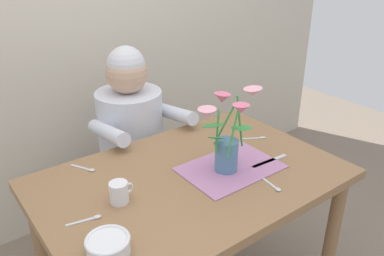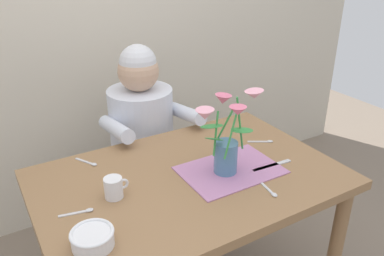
# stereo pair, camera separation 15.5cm
# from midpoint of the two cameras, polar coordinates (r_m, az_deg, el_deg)

# --- Properties ---
(wood_panel_backdrop) EXTENTS (4.00, 0.10, 2.50)m
(wood_panel_backdrop) POSITION_cam_midpoint_polar(r_m,az_deg,el_deg) (2.31, -18.62, 15.74)
(wood_panel_backdrop) COLOR beige
(wood_panel_backdrop) RESTS_ON ground_plane
(dining_table) EXTENTS (1.20, 0.80, 0.74)m
(dining_table) POSITION_cam_midpoint_polar(r_m,az_deg,el_deg) (1.64, -2.85, -9.82)
(dining_table) COLOR olive
(dining_table) RESTS_ON ground_plane
(seated_person) EXTENTS (0.45, 0.47, 1.14)m
(seated_person) POSITION_cam_midpoint_polar(r_m,az_deg,el_deg) (2.17, -10.64, -3.31)
(seated_person) COLOR #4C4C56
(seated_person) RESTS_ON ground_plane
(striped_placemat) EXTENTS (0.40, 0.28, 0.00)m
(striped_placemat) POSITION_cam_midpoint_polar(r_m,az_deg,el_deg) (1.63, 2.89, -5.85)
(striped_placemat) COLOR #B275A3
(striped_placemat) RESTS_ON dining_table
(flower_vase) EXTENTS (0.29, 0.21, 0.34)m
(flower_vase) POSITION_cam_midpoint_polar(r_m,az_deg,el_deg) (1.54, 2.29, -1.35)
(flower_vase) COLOR teal
(flower_vase) RESTS_ON dining_table
(ceramic_bowl) EXTENTS (0.14, 0.14, 0.06)m
(ceramic_bowl) POSITION_cam_midpoint_polar(r_m,az_deg,el_deg) (1.26, -15.71, -16.15)
(ceramic_bowl) COLOR white
(ceramic_bowl) RESTS_ON dining_table
(dinner_knife) EXTENTS (0.19, 0.03, 0.00)m
(dinner_knife) POSITION_cam_midpoint_polar(r_m,az_deg,el_deg) (1.69, 8.62, -4.85)
(dinner_knife) COLOR silver
(dinner_knife) RESTS_ON dining_table
(tea_cup) EXTENTS (0.09, 0.07, 0.08)m
(tea_cup) POSITION_cam_midpoint_polar(r_m,az_deg,el_deg) (1.45, -13.56, -9.16)
(tea_cup) COLOR silver
(tea_cup) RESTS_ON dining_table
(spoon_0) EXTENTS (0.07, 0.11, 0.01)m
(spoon_0) POSITION_cam_midpoint_polar(r_m,az_deg,el_deg) (1.70, -17.63, -5.73)
(spoon_0) COLOR silver
(spoon_0) RESTS_ON dining_table
(spoon_1) EXTENTS (0.12, 0.04, 0.01)m
(spoon_1) POSITION_cam_midpoint_polar(r_m,az_deg,el_deg) (1.42, -17.80, -12.57)
(spoon_1) COLOR silver
(spoon_1) RESTS_ON dining_table
(spoon_2) EXTENTS (0.03, 0.12, 0.01)m
(spoon_2) POSITION_cam_midpoint_polar(r_m,az_deg,el_deg) (1.53, 8.89, -8.42)
(spoon_2) COLOR silver
(spoon_2) RESTS_ON dining_table
(spoon_3) EXTENTS (0.11, 0.07, 0.01)m
(spoon_3) POSITION_cam_midpoint_polar(r_m,az_deg,el_deg) (1.88, 7.16, -1.50)
(spoon_3) COLOR silver
(spoon_3) RESTS_ON dining_table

